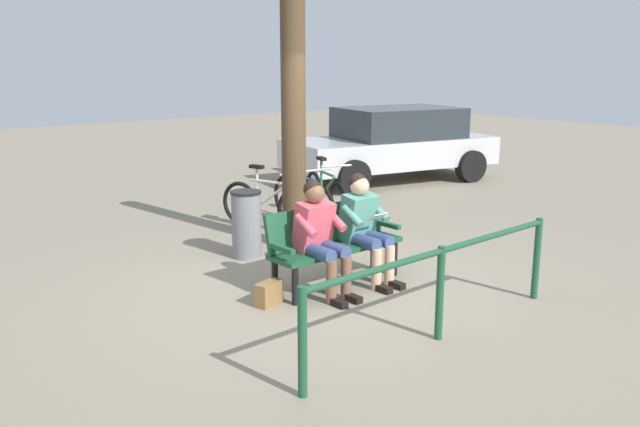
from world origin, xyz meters
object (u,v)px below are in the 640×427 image
object	(u,v)px
person_reading	(364,223)
bicycle_orange	(326,195)
bicycle_blue	(303,201)
bench	(333,239)
bicycle_red	(267,206)
handbag	(269,293)
parked_car	(393,142)
litter_bin	(247,224)
tree_trunk	(293,122)
person_companion	(320,233)

from	to	relation	value
person_reading	bicycle_orange	world-z (taller)	person_reading
bicycle_orange	bicycle_blue	distance (m)	0.52
bench	bicycle_red	xyz separation A→B (m)	(-0.78, -2.38, -0.15)
bicycle_blue	person_reading	bearing A→B (deg)	-17.44
handbag	parked_car	xyz separation A→B (m)	(-6.00, -4.22, 0.65)
bicycle_blue	parked_car	size ratio (longest dim) A/B	0.37
parked_car	litter_bin	bearing A→B (deg)	38.96
bench	tree_trunk	distance (m)	1.90
person_reading	litter_bin	xyz separation A→B (m)	(0.51, -1.59, -0.24)
bench	person_companion	bearing A→B (deg)	27.11
bicycle_blue	bicycle_orange	bearing A→B (deg)	105.42
bicycle_orange	bicycle_red	xyz separation A→B (m)	(1.12, 0.03, 0.00)
litter_bin	parked_car	bearing A→B (deg)	-152.93
bicycle_blue	litter_bin	bearing A→B (deg)	-54.68
person_reading	handbag	distance (m)	1.36
litter_bin	bicycle_red	size ratio (longest dim) A/B	0.52
litter_bin	handbag	bearing A→B (deg)	64.32
bicycle_orange	bench	bearing A→B (deg)	-20.79
person_reading	person_companion	bearing A→B (deg)	-0.05
bench	person_reading	size ratio (longest dim) A/B	1.34
bench	tree_trunk	bearing A→B (deg)	-112.29
bench	parked_car	xyz separation A→B (m)	(-5.08, -4.12, 0.27)
person_companion	bicycle_blue	distance (m)	3.03
handbag	bicycle_blue	xyz separation A→B (m)	(-2.31, -2.42, 0.24)
tree_trunk	bicycle_orange	distance (m)	2.11
bicycle_orange	person_companion	bearing A→B (deg)	-23.21
litter_bin	bicycle_red	distance (m)	1.36
litter_bin	parked_car	size ratio (longest dim) A/B	0.19
person_companion	handbag	world-z (taller)	person_companion
bicycle_orange	person_reading	bearing A→B (deg)	-14.09
person_reading	handbag	world-z (taller)	person_reading
bench	bicycle_blue	distance (m)	2.71
person_companion	bicycle_red	world-z (taller)	person_companion
bicycle_red	tree_trunk	bearing A→B (deg)	-31.12
person_reading	handbag	bearing A→B (deg)	-3.86
handbag	parked_car	bearing A→B (deg)	-144.89
bench	parked_car	distance (m)	6.55
bench	parked_car	world-z (taller)	parked_car
person_companion	parked_car	size ratio (longest dim) A/B	0.27
person_companion	parked_car	bearing A→B (deg)	-142.64
tree_trunk	bench	bearing A→B (deg)	68.84
person_companion	bicycle_red	xyz separation A→B (m)	(-1.10, -2.55, -0.30)
tree_trunk	bicycle_blue	distance (m)	1.77
person_companion	tree_trunk	distance (m)	2.06
bench	bicycle_blue	world-z (taller)	bicycle_blue
person_reading	bicycle_orange	distance (m)	3.03
person_companion	litter_bin	world-z (taller)	person_companion
person_companion	parked_car	distance (m)	6.90
person_companion	bench	bearing A→B (deg)	-152.89
tree_trunk	litter_bin	world-z (taller)	tree_trunk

